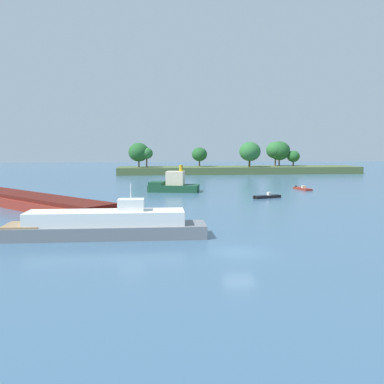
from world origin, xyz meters
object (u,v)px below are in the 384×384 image
white_riverboat (106,225)px  small_motorboat (267,197)px  cargo_barge (27,200)px  fishing_skiff (302,189)px  tugboat (173,185)px

white_riverboat → small_motorboat: 35.88m
cargo_barge → white_riverboat: bearing=-57.9°
fishing_skiff → small_motorboat: bearing=-132.0°
tugboat → white_riverboat: size_ratio=0.54×
cargo_barge → tugboat: bearing=38.0°
fishing_skiff → cargo_barge: 51.19m
white_riverboat → tugboat: bearing=77.3°
tugboat → small_motorboat: tugboat is taller
white_riverboat → cargo_barge: bearing=122.1°
fishing_skiff → small_motorboat: 16.40m
small_motorboat → white_riverboat: bearing=-131.3°
tugboat → small_motorboat: 18.91m
tugboat → fishing_skiff: bearing=1.5°
fishing_skiff → small_motorboat: size_ratio=1.05×
tugboat → white_riverboat: 39.42m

